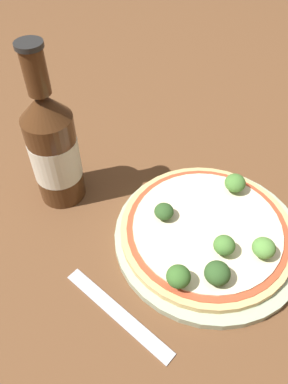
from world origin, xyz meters
name	(u,v)px	position (x,y,z in m)	size (l,w,h in m)	color
ground_plane	(202,235)	(0.00, 0.00, 0.00)	(3.00, 3.00, 0.00)	brown
plate	(209,236)	(0.00, -0.01, 0.01)	(0.27, 0.27, 0.01)	#A3B293
pizza	(205,231)	(0.00, -0.01, 0.02)	(0.25, 0.25, 0.01)	tan
broccoli_floret_0	(164,211)	(-0.03, 0.05, 0.04)	(0.03, 0.03, 0.02)	#7A9E5B
broccoli_floret_1	(224,245)	(-0.02, -0.05, 0.04)	(0.03, 0.03, 0.03)	#7A9E5B
broccoli_floret_2	(264,248)	(0.01, -0.09, 0.04)	(0.03, 0.03, 0.03)	#7A9E5B
broccoli_floret_3	(178,277)	(-0.10, -0.03, 0.04)	(0.03, 0.03, 0.03)	#7A9E5B
broccoli_floret_4	(235,183)	(0.08, 0.01, 0.04)	(0.03, 0.03, 0.03)	#7A9E5B
broccoli_floret_5	(217,273)	(-0.06, -0.06, 0.04)	(0.03, 0.03, 0.03)	#7A9E5B
beer_bottle	(53,148)	(-0.09, 0.21, 0.09)	(0.07, 0.07, 0.25)	#472814
fork	(118,313)	(-0.17, 0.00, 0.00)	(0.03, 0.17, 0.00)	#B2B2B7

